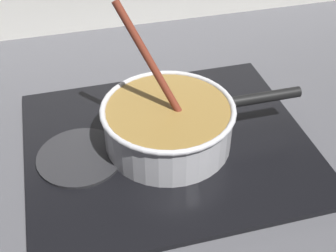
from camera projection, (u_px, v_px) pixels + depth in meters
The scene contains 5 objects.
ground at pixel (194, 250), 0.75m from camera, with size 2.40×1.60×0.04m, color #4C4C51.
hob_plate at pixel (168, 145), 0.92m from camera, with size 0.56×0.48×0.01m, color black.
burner_ring at pixel (168, 141), 0.91m from camera, with size 0.19×0.19×0.01m, color #592D0C.
spare_burner at pixel (80, 157), 0.88m from camera, with size 0.17×0.17×0.01m, color #262628.
cooking_pan at pixel (169, 124), 0.88m from camera, with size 0.40×0.26×0.28m.
Camera 1 is at (-0.16, -0.43, 0.62)m, focal length 48.79 mm.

